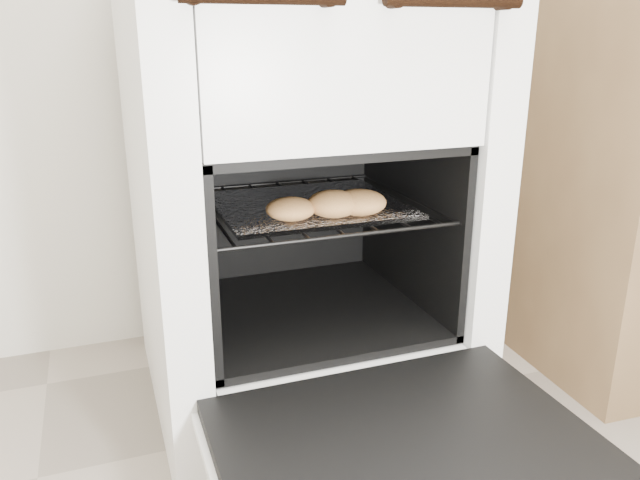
{
  "coord_description": "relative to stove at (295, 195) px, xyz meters",
  "views": [
    {
      "loc": [
        -0.5,
        -0.04,
        0.78
      ],
      "look_at": [
        -0.12,
        1.0,
        0.41
      ],
      "focal_mm": 35.0,
      "sensor_mm": 36.0,
      "label": 1
    }
  ],
  "objects": [
    {
      "name": "foil_sheet",
      "position": [
        0.0,
        -0.09,
        0.0
      ],
      "size": [
        0.35,
        0.31,
        0.01
      ],
      "primitive_type": "cube",
      "color": "white",
      "rests_on": "oven_rack"
    },
    {
      "name": "oven_door",
      "position": [
        0.0,
        -0.52,
        -0.26
      ],
      "size": [
        0.56,
        0.43,
        0.04
      ],
      "color": "black",
      "rests_on": "stove"
    },
    {
      "name": "stove",
      "position": [
        0.0,
        0.0,
        0.0
      ],
      "size": [
        0.62,
        0.69,
        0.95
      ],
      "color": "white",
      "rests_on": "ground"
    },
    {
      "name": "oven_rack",
      "position": [
        -0.0,
        -0.07,
        -0.01
      ],
      "size": [
        0.45,
        0.43,
        0.01
      ],
      "color": "black",
      "rests_on": "stove"
    },
    {
      "name": "baked_rolls",
      "position": [
        0.01,
        -0.19,
        0.03
      ],
      "size": [
        0.25,
        0.14,
        0.05
      ],
      "color": "tan",
      "rests_on": "foil_sheet"
    }
  ]
}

